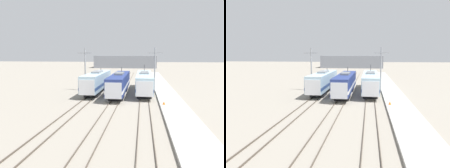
% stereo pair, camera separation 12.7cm
% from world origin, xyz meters
% --- Properties ---
extents(ground_plane, '(400.00, 400.00, 0.00)m').
position_xyz_m(ground_plane, '(0.00, 0.00, 0.00)').
color(ground_plane, gray).
extents(rail_pair_far_left, '(1.51, 120.00, 0.15)m').
position_xyz_m(rail_pair_far_left, '(-4.78, 0.00, 0.07)').
color(rail_pair_far_left, '#4C4238').
rests_on(rail_pair_far_left, ground_plane).
extents(rail_pair_center, '(1.51, 120.00, 0.15)m').
position_xyz_m(rail_pair_center, '(0.00, 0.00, 0.07)').
color(rail_pair_center, '#4C4238').
rests_on(rail_pair_center, ground_plane).
extents(rail_pair_far_right, '(1.51, 120.00, 0.15)m').
position_xyz_m(rail_pair_far_right, '(4.78, 0.00, 0.07)').
color(rail_pair_far_right, '#4C4238').
rests_on(rail_pair_far_right, ground_plane).
extents(locomotive_far_left, '(2.97, 17.67, 4.81)m').
position_xyz_m(locomotive_far_left, '(-4.78, 9.36, 2.24)').
color(locomotive_far_left, '#232326').
rests_on(locomotive_far_left, ground_plane).
extents(locomotive_center, '(2.89, 18.60, 5.12)m').
position_xyz_m(locomotive_center, '(0.00, 7.30, 2.19)').
color(locomotive_center, black).
rests_on(locomotive_center, ground_plane).
extents(locomotive_far_right, '(3.05, 19.93, 5.50)m').
position_xyz_m(locomotive_far_right, '(4.78, 10.49, 2.19)').
color(locomotive_far_right, '#232326').
rests_on(locomotive_far_right, ground_plane).
extents(catenary_tower_left, '(3.13, 0.27, 9.11)m').
position_xyz_m(catenary_tower_left, '(-7.71, 11.26, 4.92)').
color(catenary_tower_left, gray).
rests_on(catenary_tower_left, ground_plane).
extents(catenary_tower_right, '(3.13, 0.27, 9.11)m').
position_xyz_m(catenary_tower_right, '(6.86, 11.26, 4.92)').
color(catenary_tower_right, gray).
rests_on(catenary_tower_right, ground_plane).
extents(platform, '(4.00, 120.00, 0.35)m').
position_xyz_m(platform, '(9.05, 0.00, 0.17)').
color(platform, '#A8A59E').
rests_on(platform, ground_plane).
extents(traffic_cone, '(0.39, 0.39, 0.50)m').
position_xyz_m(traffic_cone, '(7.63, -1.52, 0.59)').
color(traffic_cone, orange).
rests_on(traffic_cone, platform).
extents(depot_building, '(35.84, 15.07, 7.07)m').
position_xyz_m(depot_building, '(-5.80, 97.33, 3.53)').
color(depot_building, gray).
rests_on(depot_building, ground_plane).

